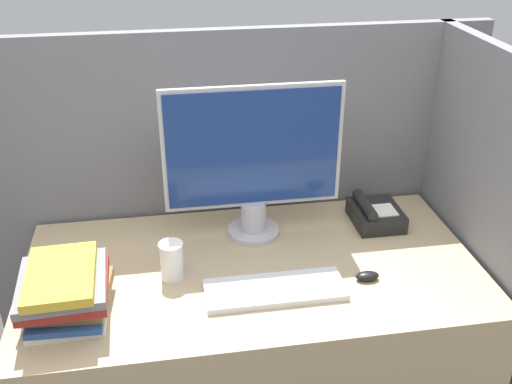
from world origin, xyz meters
TOP-DOWN VIEW (x-y plane):
  - cubicle_panel_rear at (0.00, 0.80)m, footprint 1.85×0.04m
  - cubicle_panel_right at (0.76, 0.41)m, footprint 0.04×0.82m
  - desk at (0.00, 0.38)m, footprint 1.45×0.76m
  - monitor at (0.03, 0.58)m, footprint 0.59×0.18m
  - keyboard at (0.04, 0.23)m, footprint 0.42×0.15m
  - mouse at (0.34, 0.25)m, footprint 0.07×0.04m
  - coffee_cup at (-0.25, 0.36)m, footprint 0.08×0.08m
  - book_stack at (-0.55, 0.24)m, footprint 0.26×0.29m
  - desk_telephone at (0.48, 0.58)m, footprint 0.16×0.20m

SIDE VIEW (x-z plane):
  - desk at x=0.00m, z-range 0.00..0.77m
  - cubicle_panel_rear at x=0.00m, z-range 0.00..1.43m
  - cubicle_panel_right at x=0.76m, z-range 0.00..1.43m
  - keyboard at x=0.04m, z-range 0.77..0.79m
  - mouse at x=0.34m, z-range 0.77..0.79m
  - desk_telephone at x=0.48m, z-range 0.75..0.85m
  - coffee_cup at x=-0.25m, z-range 0.77..0.89m
  - book_stack at x=-0.55m, z-range 0.77..0.92m
  - monitor at x=0.03m, z-range 0.77..1.30m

